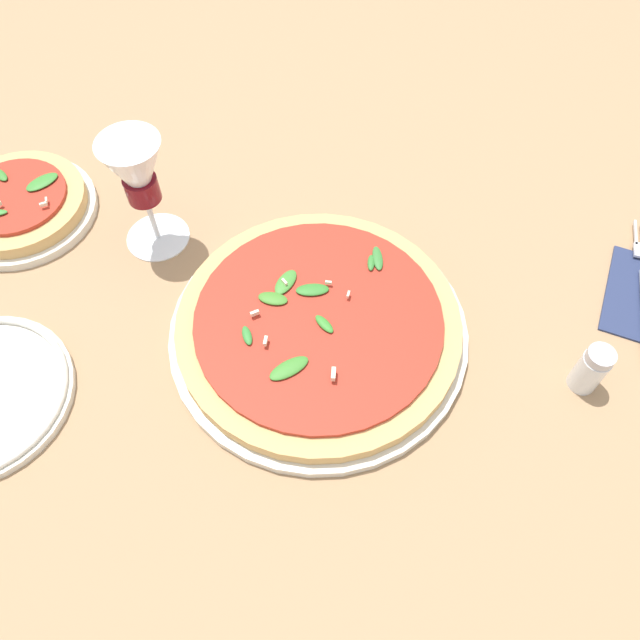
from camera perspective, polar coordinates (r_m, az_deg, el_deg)
The scene contains 5 objects.
ground_plane at distance 0.74m, azimuth -0.13°, elevation -1.33°, with size 6.00×6.00×0.00m, color #9E7A56.
pizza_arugula_main at distance 0.73m, azimuth -0.01°, elevation -0.55°, with size 0.35×0.35×0.05m.
pizza_personal_side at distance 0.94m, azimuth -26.01°, elevation 9.25°, with size 0.20×0.20×0.05m.
wine_glass at distance 0.78m, azimuth -16.25°, elevation 12.36°, with size 0.08×0.08×0.16m.
shaker_pepper at distance 0.75m, azimuth 23.53°, elevation -4.15°, with size 0.03×0.03×0.07m.
Camera 1 is at (-0.35, -0.17, 0.64)m, focal length 35.00 mm.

